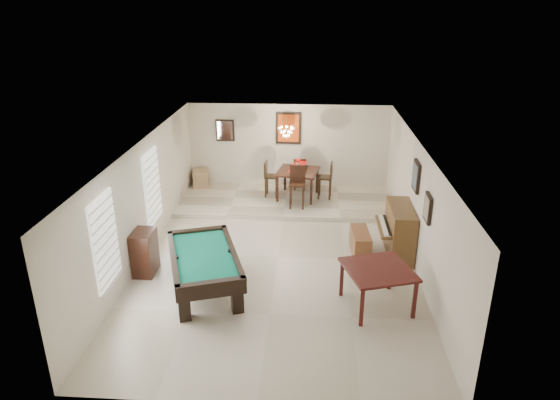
# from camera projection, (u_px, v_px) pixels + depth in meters

# --- Properties ---
(ground_plane) EXTENTS (6.00, 9.00, 0.02)m
(ground_plane) POSITION_uv_depth(u_px,v_px,m) (278.00, 257.00, 11.34)
(ground_plane) COLOR beige
(wall_back) EXTENTS (6.00, 0.04, 2.60)m
(wall_back) POSITION_uv_depth(u_px,v_px,m) (288.00, 147.00, 15.02)
(wall_back) COLOR silver
(wall_back) RESTS_ON ground_plane
(wall_front) EXTENTS (6.00, 0.04, 2.60)m
(wall_front) POSITION_uv_depth(u_px,v_px,m) (255.00, 331.00, 6.68)
(wall_front) COLOR silver
(wall_front) RESTS_ON ground_plane
(wall_left) EXTENTS (0.04, 9.00, 2.60)m
(wall_left) POSITION_uv_depth(u_px,v_px,m) (143.00, 201.00, 11.03)
(wall_left) COLOR silver
(wall_left) RESTS_ON ground_plane
(wall_right) EXTENTS (0.04, 9.00, 2.60)m
(wall_right) POSITION_uv_depth(u_px,v_px,m) (418.00, 207.00, 10.67)
(wall_right) COLOR silver
(wall_right) RESTS_ON ground_plane
(ceiling) EXTENTS (6.00, 9.00, 0.04)m
(ceiling) POSITION_uv_depth(u_px,v_px,m) (278.00, 146.00, 10.36)
(ceiling) COLOR white
(ceiling) RESTS_ON wall_back
(dining_step) EXTENTS (6.00, 2.50, 0.12)m
(dining_step) POSITION_uv_depth(u_px,v_px,m) (286.00, 201.00, 14.32)
(dining_step) COLOR beige
(dining_step) RESTS_ON ground_plane
(window_left_front) EXTENTS (0.06, 1.00, 1.70)m
(window_left_front) POSITION_uv_depth(u_px,v_px,m) (105.00, 241.00, 8.95)
(window_left_front) COLOR white
(window_left_front) RESTS_ON wall_left
(window_left_rear) EXTENTS (0.06, 1.00, 1.70)m
(window_left_rear) POSITION_uv_depth(u_px,v_px,m) (152.00, 187.00, 11.55)
(window_left_rear) COLOR white
(window_left_rear) RESTS_ON wall_left
(pool_table) EXTENTS (1.94, 2.61, 0.78)m
(pool_table) POSITION_uv_depth(u_px,v_px,m) (205.00, 272.00, 9.92)
(pool_table) COLOR black
(pool_table) RESTS_ON ground_plane
(square_table) EXTENTS (1.47, 1.47, 0.81)m
(square_table) POSITION_uv_depth(u_px,v_px,m) (377.00, 287.00, 9.36)
(square_table) COLOR #37100D
(square_table) RESTS_ON ground_plane
(upright_piano) EXTENTS (0.78, 1.39, 1.16)m
(upright_piano) POSITION_uv_depth(u_px,v_px,m) (394.00, 231.00, 11.24)
(upright_piano) COLOR brown
(upright_piano) RESTS_ON ground_plane
(piano_bench) EXTENTS (0.43, 0.99, 0.54)m
(piano_bench) POSITION_uv_depth(u_px,v_px,m) (360.00, 242.00, 11.40)
(piano_bench) COLOR brown
(piano_bench) RESTS_ON ground_plane
(apothecary_chest) EXTENTS (0.42, 0.64, 0.96)m
(apothecary_chest) POSITION_uv_depth(u_px,v_px,m) (145.00, 252.00, 10.51)
(apothecary_chest) COLOR black
(apothecary_chest) RESTS_ON ground_plane
(dining_table) EXTENTS (1.29, 1.29, 0.92)m
(dining_table) POSITION_uv_depth(u_px,v_px,m) (298.00, 182.00, 14.28)
(dining_table) COLOR black
(dining_table) RESTS_ON dining_step
(flower_vase) EXTENTS (0.15, 0.15, 0.25)m
(flower_vase) POSITION_uv_depth(u_px,v_px,m) (298.00, 162.00, 14.07)
(flower_vase) COLOR #A6150E
(flower_vase) RESTS_ON dining_table
(dining_chair_south) EXTENTS (0.43, 0.43, 1.15)m
(dining_chair_south) POSITION_uv_depth(u_px,v_px,m) (297.00, 187.00, 13.54)
(dining_chair_south) COLOR black
(dining_chair_south) RESTS_ON dining_step
(dining_chair_north) EXTENTS (0.37, 0.37, 0.98)m
(dining_chair_north) POSITION_uv_depth(u_px,v_px,m) (300.00, 173.00, 14.92)
(dining_chair_north) COLOR black
(dining_chair_north) RESTS_ON dining_step
(dining_chair_west) EXTENTS (0.41, 0.41, 1.03)m
(dining_chair_west) POSITION_uv_depth(u_px,v_px,m) (272.00, 179.00, 14.34)
(dining_chair_west) COLOR black
(dining_chair_west) RESTS_ON dining_step
(dining_chair_east) EXTENTS (0.43, 0.43, 1.05)m
(dining_chair_east) POSITION_uv_depth(u_px,v_px,m) (325.00, 180.00, 14.21)
(dining_chair_east) COLOR black
(dining_chair_east) RESTS_ON dining_step
(corner_bench) EXTENTS (0.52, 0.62, 0.50)m
(corner_bench) POSITION_uv_depth(u_px,v_px,m) (201.00, 178.00, 15.22)
(corner_bench) COLOR tan
(corner_bench) RESTS_ON dining_step
(chandelier) EXTENTS (0.44, 0.44, 0.60)m
(chandelier) POSITION_uv_depth(u_px,v_px,m) (286.00, 128.00, 13.48)
(chandelier) COLOR #FFE5B2
(chandelier) RESTS_ON ceiling
(back_painting) EXTENTS (0.75, 0.06, 0.95)m
(back_painting) POSITION_uv_depth(u_px,v_px,m) (288.00, 128.00, 14.76)
(back_painting) COLOR #D84C14
(back_painting) RESTS_ON wall_back
(back_mirror) EXTENTS (0.55, 0.06, 0.65)m
(back_mirror) POSITION_uv_depth(u_px,v_px,m) (225.00, 130.00, 14.91)
(back_mirror) COLOR white
(back_mirror) RESTS_ON wall_back
(right_picture_upper) EXTENTS (0.06, 0.55, 0.65)m
(right_picture_upper) POSITION_uv_depth(u_px,v_px,m) (416.00, 176.00, 10.72)
(right_picture_upper) COLOR slate
(right_picture_upper) RESTS_ON wall_right
(right_picture_lower) EXTENTS (0.06, 0.45, 0.55)m
(right_picture_lower) POSITION_uv_depth(u_px,v_px,m) (428.00, 208.00, 9.60)
(right_picture_lower) COLOR gray
(right_picture_lower) RESTS_ON wall_right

